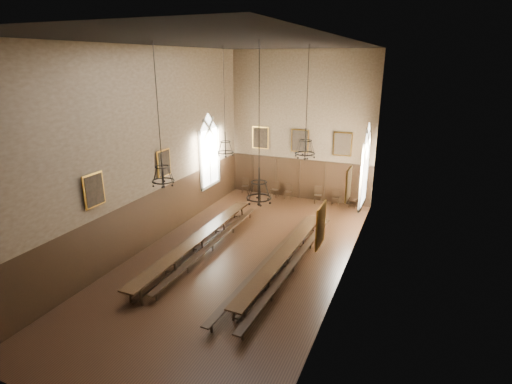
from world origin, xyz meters
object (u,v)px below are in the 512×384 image
Objects in this scene: table_right at (284,260)px; bench_left_inner at (213,245)px; chandelier_back_right at (305,147)px; chandelier_front_right at (259,188)px; chandelier_back_left at (225,145)px; chair_6 at (336,200)px; chair_0 at (245,188)px; chair_7 at (353,202)px; chair_5 at (318,198)px; chair_2 at (275,192)px; chair_3 at (288,194)px; bench_right_inner at (270,261)px; bench_right_outer at (293,265)px; bench_left_outer at (191,241)px; table_left at (198,245)px; chandelier_front_left at (163,172)px.

table_right reaches higher than bench_left_inner.
chandelier_front_right is (-0.37, -4.35, -0.65)m from chandelier_back_right.
chair_6 is at bearing 54.55° from chandelier_back_left.
chair_0 is 0.98× the size of chair_7.
table_right is at bearing -100.28° from chair_5.
chair_2 is (-0.04, 8.34, 0.03)m from bench_left_inner.
chair_3 reaches higher than bench_left_inner.
chandelier_back_left is at bearing 99.90° from bench_left_inner.
bench_right_inner is at bearing -64.88° from chair_2.
bench_right_outer is at bearing -97.19° from chair_5.
table_right is 0.51m from bench_right_outer.
chandelier_back_right is (2.79, -6.43, 4.53)m from chair_3.
bench_left_inner is at bearing 171.90° from bench_right_inner.
table_right is 3.53m from bench_left_inner.
bench_left_outer is 9.52× the size of chair_7.
chair_0 is at bearing -175.08° from chair_2.
chair_5 is at bearing 90.94° from bench_right_inner.
chandelier_back_left reaches higher than bench_right_outer.
chair_0 reaches higher than table_right.
chair_7 is (5.50, 8.74, -0.09)m from table_left.
bench_right_outer is (5.22, -0.43, 0.03)m from bench_left_outer.
chandelier_back_left is at bearing -133.14° from chair_5.
chandelier_back_left is (-0.40, 2.28, 4.24)m from bench_left_inner.
table_left reaches higher than bench_right_outer.
table_left is at bearing 96.12° from chandelier_front_left.
table_right is at bearing -61.31° from chair_2.
chair_2 is (-4.04, 8.72, 0.00)m from bench_right_outer.
bench_right_outer reaches higher than bench_left_inner.
table_right is 9.18× the size of chair_2.
chair_3 is 1.95m from chair_5.
chair_2 is (2.10, -0.05, 0.01)m from chair_0.
chandelier_back_right is (0.70, 2.32, 4.52)m from bench_right_inner.
chandelier_back_right is at bearing 85.12° from chandelier_front_right.
chandelier_back_right reaches higher than bench_left_inner.
chandelier_back_left and chandelier_front_right have the same top height.
chair_2 is 0.96× the size of chair_5.
chandelier_back_right reaches higher than chair_7.
bench_left_outer is 4.21m from bench_right_inner.
table_left is 9.78m from chair_6.
chandelier_front_left is at bearing -72.76° from bench_left_outer.
bench_right_inner is at bearing -177.89° from bench_right_outer.
table_right is at bearing -89.74° from chair_7.
chair_5 reaches higher than chair_2.
chandelier_back_right is at bearing 28.49° from table_left.
chandelier_front_left is at bearing -120.23° from chair_5.
bench_right_outer is 1.92× the size of chandelier_front_right.
bench_left_outer is 8.39m from chair_0.
chair_5 is at bearing 97.53° from chandelier_back_right.
chandelier_back_right reaches higher than bench_right_outer.
bench_right_inner is (4.18, -0.46, 0.03)m from bench_left_outer.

